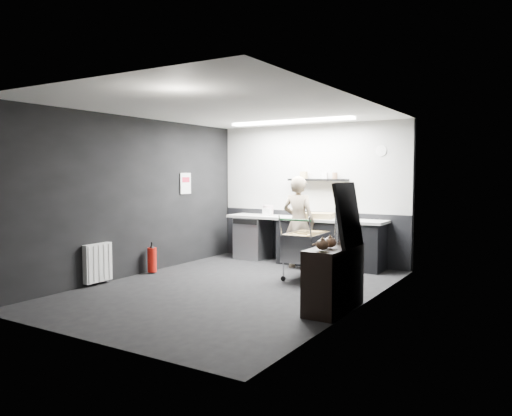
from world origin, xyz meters
The scene contains 22 objects.
floor centered at (0.00, 0.00, 0.00)m, with size 5.50×5.50×0.00m, color black.
ceiling centered at (0.00, 0.00, 2.70)m, with size 5.50×5.50×0.00m, color white.
wall_back centered at (0.00, 2.75, 1.35)m, with size 5.50×5.50×0.00m, color black.
wall_front centered at (0.00, -2.75, 1.35)m, with size 5.50×5.50×0.00m, color black.
wall_left centered at (-2.00, 0.00, 1.35)m, with size 5.50×5.50×0.00m, color black.
wall_right centered at (2.00, 0.00, 1.35)m, with size 5.50×5.50×0.00m, color black.
kitchen_wall_panel centered at (0.00, 2.73, 1.85)m, with size 3.95×0.02×1.70m, color #AFAFAB.
dado_panel centered at (0.00, 2.73, 0.50)m, with size 3.95×0.02×1.00m, color black.
floating_shelf centered at (0.20, 2.62, 1.62)m, with size 1.20×0.22×0.04m, color black.
wall_clock centered at (1.40, 2.72, 2.15)m, with size 0.20×0.20×0.03m, color silver.
poster centered at (-1.98, 1.30, 1.55)m, with size 0.02×0.30×0.40m, color silver.
poster_red_band centered at (-1.98, 1.30, 1.62)m, with size 0.01×0.22×0.10m, color red.
radiator centered at (-1.94, -0.90, 0.35)m, with size 0.10×0.50×0.60m, color silver.
ceiling_strip centered at (0.00, 1.85, 2.67)m, with size 2.40×0.20×0.04m, color white.
prep_counter centered at (0.14, 2.42, 0.46)m, with size 3.20×0.61×0.90m.
person centered at (0.12, 1.97, 0.85)m, with size 0.62×0.41×1.69m, color #B8AB91.
shopping_cart centered at (0.62, 1.27, 0.49)m, with size 0.59×0.95×1.03m.
sideboard centered at (1.79, -0.29, 0.52)m, with size 0.46×1.09×1.63m.
fire_extinguisher centered at (-1.85, 0.22, 0.25)m, with size 0.16×0.16×0.52m.
cardboard_box centered at (0.34, 2.37, 0.95)m, with size 0.53×0.40×0.11m, color tan.
pink_tub centered at (-0.79, 2.42, 1.00)m, with size 0.21×0.21×0.21m, color beige.
white_container centered at (-0.77, 2.37, 0.97)m, with size 0.17×0.13×0.15m, color silver.
Camera 1 is at (4.21, -6.17, 1.76)m, focal length 35.00 mm.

